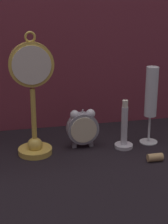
{
  "coord_description": "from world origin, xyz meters",
  "views": [
    {
      "loc": [
        -0.21,
        -0.86,
        0.45
      ],
      "look_at": [
        0.0,
        0.08,
        0.13
      ],
      "focal_mm": 60.0,
      "sensor_mm": 36.0,
      "label": 1
    }
  ],
  "objects_px": {
    "wine_cork": "(155,157)",
    "pocket_watch_on_stand": "(33,103)",
    "alarm_clock_twin_bell": "(83,127)",
    "brass_candlestick": "(124,132)",
    "champagne_flute": "(151,98)"
  },
  "relations": [
    {
      "from": "alarm_clock_twin_bell",
      "to": "wine_cork",
      "type": "height_order",
      "value": "alarm_clock_twin_bell"
    },
    {
      "from": "champagne_flute",
      "to": "alarm_clock_twin_bell",
      "type": "bearing_deg",
      "value": 177.13
    },
    {
      "from": "pocket_watch_on_stand",
      "to": "champagne_flute",
      "type": "height_order",
      "value": "pocket_watch_on_stand"
    },
    {
      "from": "alarm_clock_twin_bell",
      "to": "brass_candlestick",
      "type": "height_order",
      "value": "brass_candlestick"
    },
    {
      "from": "wine_cork",
      "to": "champagne_flute",
      "type": "bearing_deg",
      "value": 75.56
    },
    {
      "from": "pocket_watch_on_stand",
      "to": "brass_candlestick",
      "type": "relative_size",
      "value": 2.36
    },
    {
      "from": "pocket_watch_on_stand",
      "to": "champagne_flute",
      "type": "distance_m",
      "value": 0.35
    },
    {
      "from": "pocket_watch_on_stand",
      "to": "alarm_clock_twin_bell",
      "type": "distance_m",
      "value": 0.17
    },
    {
      "from": "champagne_flute",
      "to": "wine_cork",
      "type": "height_order",
      "value": "champagne_flute"
    },
    {
      "from": "wine_cork",
      "to": "pocket_watch_on_stand",
      "type": "bearing_deg",
      "value": 159.25
    },
    {
      "from": "pocket_watch_on_stand",
      "to": "wine_cork",
      "type": "bearing_deg",
      "value": -20.75
    },
    {
      "from": "pocket_watch_on_stand",
      "to": "champagne_flute",
      "type": "xyz_separation_m",
      "value": [
        0.35,
        0.01,
        -0.01
      ]
    },
    {
      "from": "champagne_flute",
      "to": "brass_candlestick",
      "type": "height_order",
      "value": "champagne_flute"
    },
    {
      "from": "brass_candlestick",
      "to": "alarm_clock_twin_bell",
      "type": "bearing_deg",
      "value": 165.51
    },
    {
      "from": "champagne_flute",
      "to": "brass_candlestick",
      "type": "bearing_deg",
      "value": -166.9
    }
  ]
}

